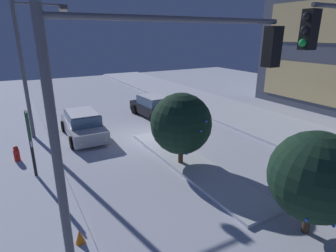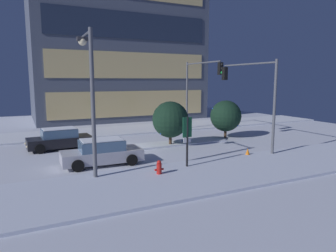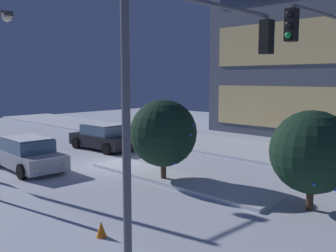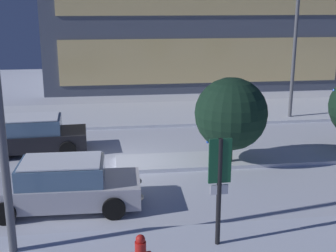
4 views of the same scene
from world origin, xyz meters
name	(u,v)px [view 3 (image 3 of 4)]	position (x,y,z in m)	size (l,w,h in m)	color
ground	(111,165)	(0.00, 0.00, 0.00)	(52.00, 52.00, 0.00)	silver
curb_strip_far	(211,144)	(0.00, 7.73, 0.07)	(52.00, 5.20, 0.14)	silver
median_strip	(174,179)	(4.22, 0.04, 0.07)	(9.00, 1.80, 0.14)	silver
car_near	(27,154)	(-1.89, -3.29, 0.71)	(4.69, 2.12, 1.49)	#B7B7C1
car_far	(103,137)	(-3.60, 2.11, 0.71)	(4.49, 2.22, 1.49)	black
traffic_light_corner_near_right	(200,68)	(8.59, -3.62, 4.38)	(0.32, 5.76, 6.16)	#565960
traffic_light_corner_far_right	(331,64)	(8.86, 3.65, 4.66)	(0.32, 5.87, 6.58)	#565960
decorated_tree_median	(163,133)	(3.97, -0.34, 1.98)	(2.74, 2.74, 3.32)	#473323
decorated_tree_left_of_median	(312,152)	(9.64, 0.59, 1.86)	(2.61, 2.61, 3.17)	#473323
construction_cone	(101,232)	(6.96, -5.47, 0.28)	(0.36, 0.36, 0.55)	orange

